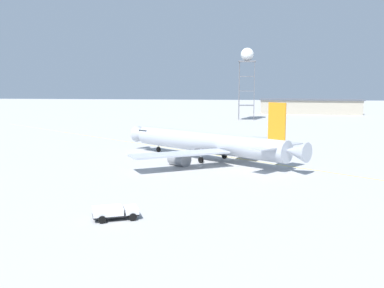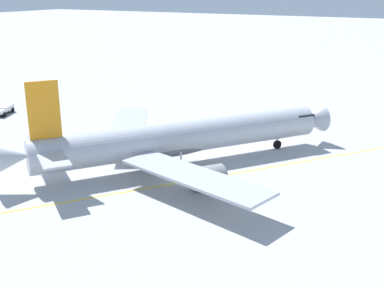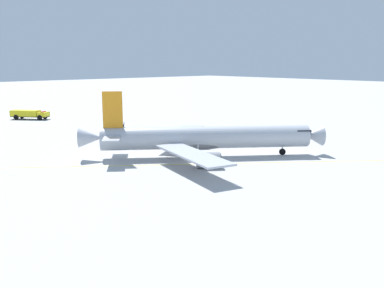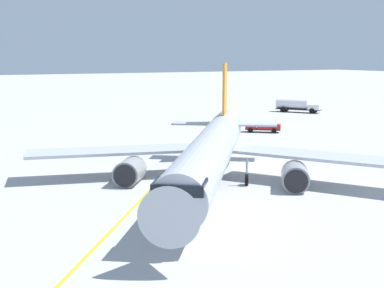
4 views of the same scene
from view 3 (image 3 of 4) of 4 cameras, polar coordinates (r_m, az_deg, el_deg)
ground_plane at (r=67.42m, az=-0.54°, el=-2.60°), size 600.00×600.00×0.00m
airliner_main at (r=71.56m, az=1.43°, el=0.69°), size 34.96×30.97×11.12m
pushback_tug_truck at (r=104.81m, az=-10.16°, el=2.55°), size 5.25×4.13×1.30m
fire_tender_truck at (r=126.92m, az=-20.84°, el=3.78°), size 8.79×9.95×2.50m
taxiway_centreline at (r=67.33m, az=3.18°, el=-2.63°), size 156.27×118.58×0.01m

